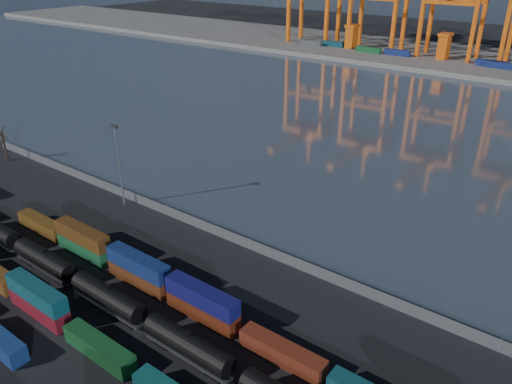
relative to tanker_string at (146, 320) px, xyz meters
The scene contains 11 objects.
ground 4.51m from the tanker_string, 116.39° to the right, with size 700.00×700.00×0.00m, color black.
harbor_water 101.45m from the tanker_string, 91.00° to the left, with size 700.00×700.00×0.00m, color #323D48.
far_quay 206.43m from the tanker_string, 90.49° to the left, with size 700.00×70.00×2.00m, color #514F4C.
container_row_mid 8.25m from the tanker_string, 50.84° to the right, with size 140.28×2.34×4.98m.
container_row_north 10.02m from the tanker_string, 41.58° to the left, with size 141.33×2.37×5.06m.
tanker_string is the anchor object (origin of this frame).
waterfront_fence 24.51m from the tanker_string, 94.17° to the left, with size 160.12×0.12×2.20m.
bare_tree 75.04m from the tanker_string, 164.19° to the left, with size 2.36×2.31×8.71m.
yard_light_mast 39.55m from the tanker_string, 144.80° to the left, with size 1.60×0.40×16.60m.
quay_containers 192.31m from the tanker_string, 93.81° to the left, with size 172.58×10.99×2.60m.
straddle_carriers 196.55m from the tanker_string, 91.25° to the left, with size 140.00×7.00×11.10m.
Camera 1 is at (44.32, -28.70, 45.95)m, focal length 35.00 mm.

